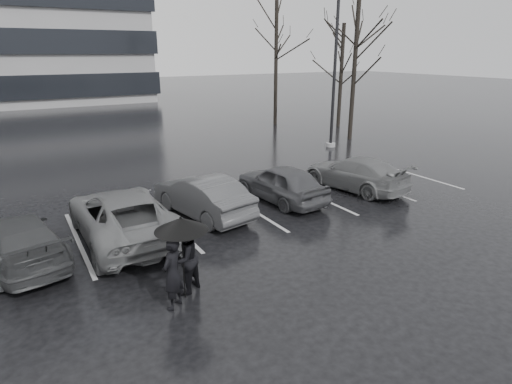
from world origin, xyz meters
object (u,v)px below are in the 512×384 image
object	(u,v)px
lamp_post	(335,66)
tree_ne	(341,76)
car_main	(281,183)
tree_east	(354,72)
tree_north	(276,65)
pedestrian_left	(172,273)
car_west_b	(123,215)
car_west_a	(202,196)
car_west_c	(18,240)
pedestrian_right	(184,258)
car_east	(355,173)

from	to	relation	value
lamp_post	tree_ne	distance (m)	7.18
car_main	tree_ne	world-z (taller)	tree_ne
tree_east	tree_north	xyz separation A→B (m)	(-1.00, 7.00, 0.25)
car_main	pedestrian_left	xyz separation A→B (m)	(-5.75, -4.58, 0.13)
car_west_b	tree_east	bearing A→B (deg)	-153.99
car_west_a	car_west_c	bearing A→B (deg)	-3.83
pedestrian_right	tree_north	bearing A→B (deg)	-160.66
pedestrian_left	pedestrian_right	xyz separation A→B (m)	(0.43, 0.47, 0.03)
car_west_a	pedestrian_left	world-z (taller)	pedestrian_left
car_west_a	pedestrian_right	xyz separation A→B (m)	(-2.26, -4.19, 0.16)
car_west_b	car_main	bearing A→B (deg)	-175.99
car_east	pedestrian_left	world-z (taller)	pedestrian_left
tree_east	tree_ne	bearing A→B (deg)	57.99
car_west_a	lamp_post	distance (m)	12.86
pedestrian_left	tree_north	bearing A→B (deg)	-166.60
lamp_post	tree_ne	xyz separation A→B (m)	(4.94, 5.12, -0.91)
car_west_c	pedestrian_left	world-z (taller)	pedestrian_left
tree_east	tree_north	bearing A→B (deg)	98.13
pedestrian_right	tree_east	bearing A→B (deg)	-175.98
lamp_post	tree_north	distance (m)	8.25
car_main	car_west_b	xyz separation A→B (m)	(-5.77, -0.46, 0.05)
car_east	lamp_post	distance (m)	8.70
pedestrian_left	pedestrian_right	distance (m)	0.64
car_east	tree_east	world-z (taller)	tree_east
car_main	car_west_a	distance (m)	3.06
car_west_b	tree_north	world-z (taller)	tree_north
tree_north	lamp_post	bearing A→B (deg)	-100.08
tree_east	pedestrian_left	bearing A→B (deg)	-142.66
tree_north	car_main	bearing A→B (deg)	-121.94
car_west_a	pedestrian_left	bearing A→B (deg)	48.67
car_west_b	tree_east	distance (m)	17.94
pedestrian_right	tree_east	size ratio (longest dim) A/B	0.21
car_west_a	tree_north	world-z (taller)	tree_north
car_west_c	tree_ne	world-z (taller)	tree_ne
car_west_c	tree_east	xyz separation A→B (m)	(18.47, 8.06, 3.38)
car_west_c	car_east	distance (m)	11.77
car_west_b	pedestrian_left	bearing A→B (deg)	89.69
car_main	tree_north	size ratio (longest dim) A/B	0.46
tree_north	car_west_b	bearing A→B (deg)	-134.75
lamp_post	car_east	bearing A→B (deg)	-122.91
pedestrian_right	tree_ne	xyz separation A→B (m)	(17.82, 15.55, 2.67)
car_main	pedestrian_left	distance (m)	7.35
car_main	car_west_c	bearing A→B (deg)	-1.21
car_west_c	lamp_post	distance (m)	17.87
car_west_c	tree_north	distance (m)	23.35
car_west_c	tree_north	xyz separation A→B (m)	(17.47, 15.06, 3.63)
car_main	car_west_a	xyz separation A→B (m)	(-3.06, 0.08, 0.00)
car_main	tree_east	bearing A→B (deg)	-148.83
tree_ne	lamp_post	bearing A→B (deg)	-133.98
car_west_a	car_east	size ratio (longest dim) A/B	0.93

